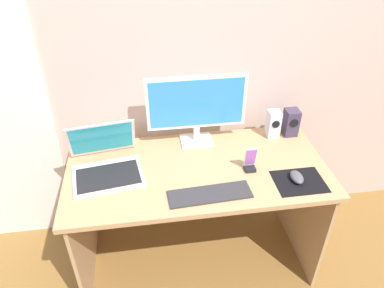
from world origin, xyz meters
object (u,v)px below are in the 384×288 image
speaker_right (291,122)px  monitor (197,106)px  keyboard_external (210,194)px  phone_in_dock (250,162)px  mouse (297,177)px  speaker_near_monitor (273,124)px  laptop (106,163)px

speaker_right → monitor: bearing=179.7°
keyboard_external → phone_in_dock: bearing=30.8°
keyboard_external → mouse: (0.45, 0.04, 0.02)m
speaker_right → phone_in_dock: size_ratio=1.16×
speaker_near_monitor → keyboard_external: size_ratio=0.40×
speaker_near_monitor → mouse: bearing=-91.4°
monitor → mouse: monitor is taller
laptop → phone_in_dock: 0.74m
speaker_near_monitor → keyboard_external: 0.65m
speaker_near_monitor → mouse: (-0.01, -0.41, -0.06)m
phone_in_dock → keyboard_external: bearing=-146.2°
laptop → keyboard_external: size_ratio=0.98×
laptop → speaker_near_monitor: bearing=11.5°
mouse → keyboard_external: bearing=-174.6°
mouse → laptop: bearing=167.2°
speaker_right → phone_in_dock: 0.44m
laptop → mouse: bearing=-13.0°
monitor → mouse: (0.44, -0.42, -0.21)m
keyboard_external → monitor: bearing=86.2°
speaker_right → mouse: 0.43m
keyboard_external → mouse: mouse is taller
monitor → speaker_near_monitor: monitor is taller
laptop → keyboard_external: (0.50, -0.26, -0.04)m
speaker_right → mouse: bearing=-105.9°
laptop → speaker_right: bearing=10.3°
monitor → speaker_right: monitor is taller
speaker_right → mouse: size_ratio=1.62×
speaker_right → speaker_near_monitor: (-0.11, 0.00, -0.00)m
speaker_right → keyboard_external: bearing=-141.4°
laptop → mouse: (0.95, -0.22, -0.03)m
speaker_right → phone_in_dock: speaker_right is taller
speaker_near_monitor → monitor: bearing=179.6°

